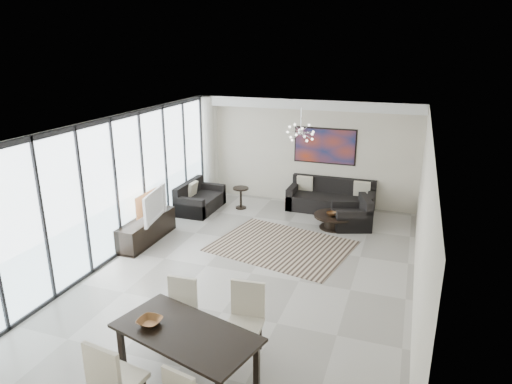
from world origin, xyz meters
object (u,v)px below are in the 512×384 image
at_px(tv_console, 146,229).
at_px(dining_table, 186,337).
at_px(sofa_main, 331,200).
at_px(television, 150,205).
at_px(coffee_table, 333,221).

xyz_separation_m(tv_console, dining_table, (3.00, -3.78, 0.42)).
xyz_separation_m(sofa_main, television, (-3.41, -3.42, 0.61)).
height_order(tv_console, dining_table, dining_table).
bearing_deg(sofa_main, television, -134.94).
relative_size(tv_console, dining_table, 0.86).
bearing_deg(television, coffee_table, -68.97).
bearing_deg(coffee_table, sofa_main, 103.05).
distance_m(tv_console, television, 0.63).
xyz_separation_m(sofa_main, tv_console, (-3.57, -3.40, 0.00)).
height_order(tv_console, television, television).
relative_size(coffee_table, sofa_main, 0.42).
bearing_deg(sofa_main, dining_table, -94.54).
distance_m(tv_console, dining_table, 4.84).
height_order(sofa_main, tv_console, sofa_main).
bearing_deg(dining_table, coffee_table, 81.77).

